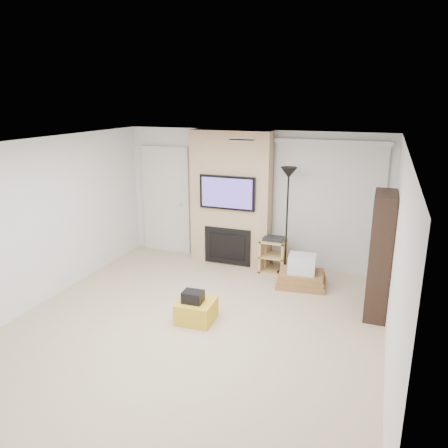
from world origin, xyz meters
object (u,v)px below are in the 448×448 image
(ottoman, at_px, (196,311))
(av_stand, at_px, (273,253))
(box_stack, at_px, (301,274))
(bookshelf, at_px, (380,255))
(floor_lamp, at_px, (288,191))

(ottoman, distance_m, av_stand, 2.24)
(box_stack, distance_m, bookshelf, 1.50)
(floor_lamp, relative_size, av_stand, 2.93)
(av_stand, relative_size, bookshelf, 0.37)
(floor_lamp, height_order, box_stack, floor_lamp)
(ottoman, xyz_separation_m, floor_lamp, (0.81, 2.11, 1.37))
(av_stand, bearing_deg, box_stack, -36.70)
(ottoman, bearing_deg, av_stand, 75.11)
(box_stack, xyz_separation_m, bookshelf, (1.20, -0.58, 0.70))
(av_stand, distance_m, bookshelf, 2.15)
(floor_lamp, xyz_separation_m, box_stack, (0.37, -0.40, -1.32))
(box_stack, bearing_deg, bookshelf, -25.68)
(av_stand, height_order, bookshelf, bookshelf)
(ottoman, bearing_deg, box_stack, 55.40)
(bookshelf, bearing_deg, ottoman, -154.55)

